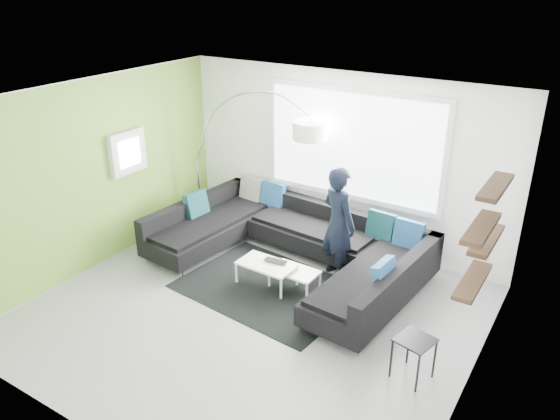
% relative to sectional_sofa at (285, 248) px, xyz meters
% --- Properties ---
extents(ground, '(5.50, 5.50, 0.00)m').
position_rel_sectional_sofa_xyz_m(ground, '(0.23, -1.21, -0.37)').
color(ground, slate).
rests_on(ground, ground).
extents(room_shell, '(5.54, 5.04, 2.82)m').
position_rel_sectional_sofa_xyz_m(room_shell, '(0.26, -1.01, 1.44)').
color(room_shell, white).
rests_on(room_shell, ground).
extents(sectional_sofa, '(4.07, 2.72, 0.84)m').
position_rel_sectional_sofa_xyz_m(sectional_sofa, '(0.00, 0.00, 0.00)').
color(sectional_sofa, black).
rests_on(sectional_sofa, ground).
extents(rug, '(2.55, 1.97, 0.01)m').
position_rel_sectional_sofa_xyz_m(rug, '(0.07, -0.57, -0.36)').
color(rug, black).
rests_on(rug, ground).
extents(coffee_table, '(1.06, 0.64, 0.34)m').
position_rel_sectional_sofa_xyz_m(coffee_table, '(0.19, -0.44, -0.20)').
color(coffee_table, silver).
rests_on(coffee_table, ground).
extents(arc_lamp, '(2.38, 0.98, 2.48)m').
position_rel_sectional_sofa_xyz_m(arc_lamp, '(-2.10, 0.55, 0.87)').
color(arc_lamp, silver).
rests_on(arc_lamp, ground).
extents(side_table, '(0.45, 0.45, 0.51)m').
position_rel_sectional_sofa_xyz_m(side_table, '(2.43, -1.27, -0.11)').
color(side_table, black).
rests_on(side_table, ground).
extents(person, '(0.92, 0.86, 1.68)m').
position_rel_sectional_sofa_xyz_m(person, '(0.71, 0.29, 0.47)').
color(person, black).
rests_on(person, ground).
extents(laptop, '(0.38, 0.29, 0.03)m').
position_rel_sectional_sofa_xyz_m(laptop, '(0.09, -0.44, -0.01)').
color(laptop, black).
rests_on(laptop, coffee_table).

